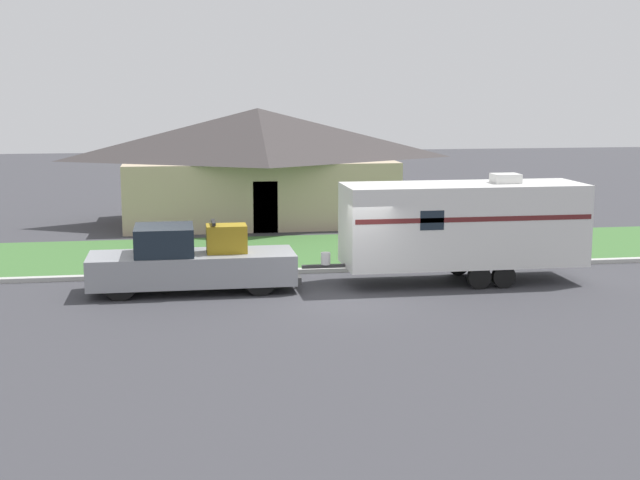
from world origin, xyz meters
TOP-DOWN VIEW (x-y plane):
  - ground_plane at (0.00, 0.00)m, footprint 120.00×120.00m
  - curb_strip at (0.00, 3.75)m, footprint 80.00×0.30m
  - lawn_strip at (0.00, 7.40)m, footprint 80.00×7.00m
  - house_across_street at (-1.23, 14.98)m, footprint 12.28×6.69m
  - pickup_truck at (-4.44, 1.70)m, footprint 5.99×1.96m
  - travel_trailer at (3.71, 1.69)m, footprint 8.48×2.29m
  - mailbox at (3.21, 4.80)m, footprint 0.48×0.20m

SIDE VIEW (x-z plane):
  - ground_plane at x=0.00m, z-range 0.00..0.00m
  - lawn_strip at x=0.00m, z-range 0.00..0.03m
  - curb_strip at x=0.00m, z-range 0.00..0.14m
  - pickup_truck at x=-4.44m, z-range -0.16..1.87m
  - mailbox at x=3.21m, z-range 0.34..1.60m
  - travel_trailer at x=3.71m, z-range 0.13..3.39m
  - house_across_street at x=-1.23m, z-range 0.09..5.05m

